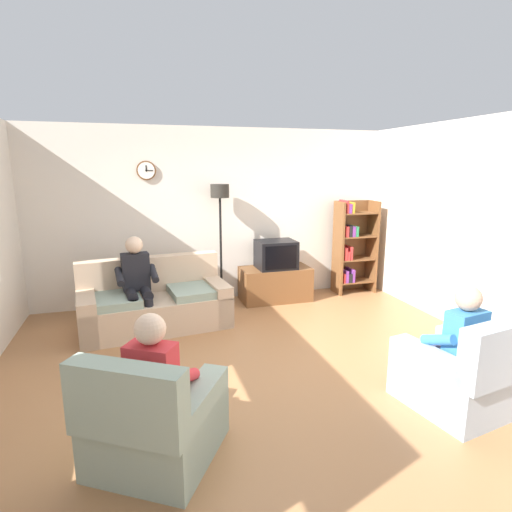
# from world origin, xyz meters

# --- Properties ---
(ground_plane) EXTENTS (12.00, 12.00, 0.00)m
(ground_plane) POSITION_xyz_m (0.00, 0.00, 0.00)
(ground_plane) COLOR #9E6B42
(back_wall_assembly) EXTENTS (6.20, 0.17, 2.70)m
(back_wall_assembly) POSITION_xyz_m (-0.00, 2.66, 1.35)
(back_wall_assembly) COLOR silver
(back_wall_assembly) RESTS_ON ground_plane
(right_wall) EXTENTS (0.12, 5.80, 2.70)m
(right_wall) POSITION_xyz_m (2.86, 0.00, 1.35)
(right_wall) COLOR silver
(right_wall) RESTS_ON ground_plane
(couch) EXTENTS (1.99, 1.10, 0.90)m
(couch) POSITION_xyz_m (-1.06, 1.61, 0.31)
(couch) COLOR tan
(couch) RESTS_ON ground_plane
(tv_stand) EXTENTS (1.10, 0.56, 0.53)m
(tv_stand) POSITION_xyz_m (0.86, 2.25, 0.27)
(tv_stand) COLOR brown
(tv_stand) RESTS_ON ground_plane
(tv) EXTENTS (0.60, 0.49, 0.44)m
(tv) POSITION_xyz_m (0.86, 2.23, 0.75)
(tv) COLOR black
(tv) RESTS_ON tv_stand
(bookshelf) EXTENTS (0.68, 0.36, 1.57)m
(bookshelf) POSITION_xyz_m (2.24, 2.32, 0.79)
(bookshelf) COLOR brown
(bookshelf) RESTS_ON ground_plane
(floor_lamp) EXTENTS (0.28, 0.28, 1.85)m
(floor_lamp) POSITION_xyz_m (-0.00, 2.35, 1.45)
(floor_lamp) COLOR black
(floor_lamp) RESTS_ON ground_plane
(armchair_near_window) EXTENTS (1.14, 1.17, 0.90)m
(armchair_near_window) POSITION_xyz_m (-1.19, -1.04, 0.29)
(armchair_near_window) COLOR gray
(armchair_near_window) RESTS_ON ground_plane
(armchair_near_bookshelf) EXTENTS (0.94, 1.00, 0.90)m
(armchair_near_bookshelf) POSITION_xyz_m (1.44, -1.09, 0.29)
(armchair_near_bookshelf) COLOR #9EADBC
(armchair_near_bookshelf) RESTS_ON ground_plane
(person_on_couch) EXTENTS (0.55, 0.57, 1.24)m
(person_on_couch) POSITION_xyz_m (-1.26, 1.50, 0.70)
(person_on_couch) COLOR black
(person_on_couch) RESTS_ON ground_plane
(person_in_left_armchair) EXTENTS (0.61, 0.64, 1.12)m
(person_in_left_armchair) POSITION_xyz_m (-1.14, -0.96, 0.60)
(person_in_left_armchair) COLOR red
(person_in_left_armchair) RESTS_ON ground_plane
(person_in_right_armchair) EXTENTS (0.56, 0.58, 1.12)m
(person_in_right_armchair) POSITION_xyz_m (1.42, -1.01, 0.60)
(person_in_right_armchair) COLOR #3372B2
(person_in_right_armchair) RESTS_ON ground_plane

